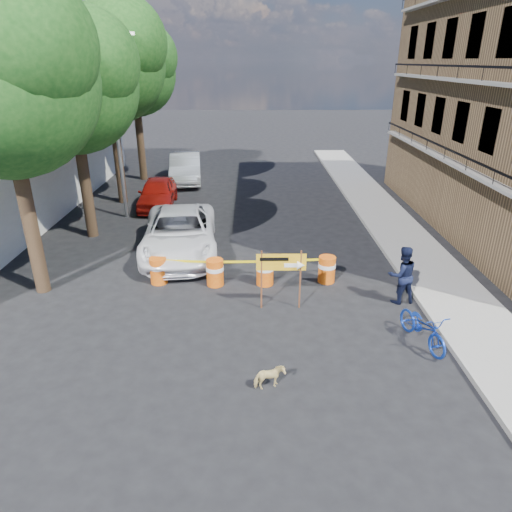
{
  "coord_description": "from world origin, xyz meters",
  "views": [
    {
      "loc": [
        -0.06,
        -11.17,
        6.85
      ],
      "look_at": [
        0.07,
        1.72,
        1.3
      ],
      "focal_mm": 32.0,
      "sensor_mm": 36.0,
      "label": 1
    }
  ],
  "objects_px": {
    "dog": "(269,378)",
    "sedan_silver": "(185,168)",
    "barrel_far_right": "(327,269)",
    "detour_sign": "(288,267)",
    "bicycle": "(425,311)",
    "barrel_mid_right": "(265,271)",
    "pedestrian": "(402,275)",
    "sedan_red": "(157,193)",
    "suv_white": "(180,233)",
    "barrel_mid_left": "(215,272)",
    "barrel_far_left": "(158,270)"
  },
  "relations": [
    {
      "from": "sedan_red",
      "to": "bicycle",
      "type": "bearing_deg",
      "value": -56.59
    },
    {
      "from": "barrel_far_left",
      "to": "suv_white",
      "type": "xyz_separation_m",
      "value": [
        0.36,
        2.58,
        0.34
      ]
    },
    {
      "from": "barrel_far_left",
      "to": "barrel_far_right",
      "type": "bearing_deg",
      "value": 0.3
    },
    {
      "from": "barrel_mid_right",
      "to": "dog",
      "type": "xyz_separation_m",
      "value": [
        -0.04,
        -5.23,
        -0.18
      ]
    },
    {
      "from": "barrel_mid_right",
      "to": "detour_sign",
      "type": "distance_m",
      "value": 1.91
    },
    {
      "from": "barrel_mid_left",
      "to": "sedan_red",
      "type": "height_order",
      "value": "sedan_red"
    },
    {
      "from": "barrel_far_right",
      "to": "sedan_red",
      "type": "bearing_deg",
      "value": 130.12
    },
    {
      "from": "detour_sign",
      "to": "suv_white",
      "type": "relative_size",
      "value": 0.32
    },
    {
      "from": "sedan_red",
      "to": "barrel_far_left",
      "type": "bearing_deg",
      "value": -82.6
    },
    {
      "from": "dog",
      "to": "suv_white",
      "type": "height_order",
      "value": "suv_white"
    },
    {
      "from": "dog",
      "to": "barrel_mid_left",
      "type": "bearing_deg",
      "value": -1.04
    },
    {
      "from": "dog",
      "to": "bicycle",
      "type": "bearing_deg",
      "value": -84.81
    },
    {
      "from": "barrel_mid_left",
      "to": "barrel_mid_right",
      "type": "height_order",
      "value": "same"
    },
    {
      "from": "pedestrian",
      "to": "barrel_mid_right",
      "type": "bearing_deg",
      "value": -26.63
    },
    {
      "from": "detour_sign",
      "to": "suv_white",
      "type": "xyz_separation_m",
      "value": [
        -3.77,
        4.3,
        -0.54
      ]
    },
    {
      "from": "barrel_mid_left",
      "to": "dog",
      "type": "relative_size",
      "value": 1.3
    },
    {
      "from": "barrel_mid_left",
      "to": "bicycle",
      "type": "height_order",
      "value": "bicycle"
    },
    {
      "from": "dog",
      "to": "sedan_red",
      "type": "height_order",
      "value": "sedan_red"
    },
    {
      "from": "bicycle",
      "to": "sedan_red",
      "type": "distance_m",
      "value": 15.29
    },
    {
      "from": "barrel_mid_right",
      "to": "bicycle",
      "type": "xyz_separation_m",
      "value": [
        3.99,
        -3.49,
        0.49
      ]
    },
    {
      "from": "sedan_silver",
      "to": "bicycle",
      "type": "bearing_deg",
      "value": -70.9
    },
    {
      "from": "barrel_far_left",
      "to": "detour_sign",
      "type": "distance_m",
      "value": 4.56
    },
    {
      "from": "detour_sign",
      "to": "sedan_red",
      "type": "relative_size",
      "value": 0.44
    },
    {
      "from": "barrel_mid_left",
      "to": "sedan_red",
      "type": "xyz_separation_m",
      "value": [
        -3.52,
        8.78,
        0.25
      ]
    },
    {
      "from": "barrel_far_left",
      "to": "suv_white",
      "type": "height_order",
      "value": "suv_white"
    },
    {
      "from": "barrel_far_right",
      "to": "dog",
      "type": "height_order",
      "value": "barrel_far_right"
    },
    {
      "from": "barrel_far_left",
      "to": "suv_white",
      "type": "bearing_deg",
      "value": 82.11
    },
    {
      "from": "pedestrian",
      "to": "sedan_silver",
      "type": "relative_size",
      "value": 0.36
    },
    {
      "from": "sedan_red",
      "to": "sedan_silver",
      "type": "height_order",
      "value": "sedan_silver"
    },
    {
      "from": "pedestrian",
      "to": "sedan_silver",
      "type": "height_order",
      "value": "pedestrian"
    },
    {
      "from": "pedestrian",
      "to": "bicycle",
      "type": "bearing_deg",
      "value": 77.79
    },
    {
      "from": "bicycle",
      "to": "barrel_mid_right",
      "type": "bearing_deg",
      "value": 123.0
    },
    {
      "from": "suv_white",
      "to": "pedestrian",
      "type": "bearing_deg",
      "value": -34.21
    },
    {
      "from": "detour_sign",
      "to": "pedestrian",
      "type": "distance_m",
      "value": 3.53
    },
    {
      "from": "barrel_mid_right",
      "to": "sedan_silver",
      "type": "height_order",
      "value": "sedan_silver"
    },
    {
      "from": "dog",
      "to": "sedan_silver",
      "type": "distance_m",
      "value": 19.73
    },
    {
      "from": "barrel_far_right",
      "to": "sedan_silver",
      "type": "xyz_separation_m",
      "value": [
        -6.51,
        13.82,
        0.37
      ]
    },
    {
      "from": "barrel_far_right",
      "to": "sedan_red",
      "type": "height_order",
      "value": "sedan_red"
    },
    {
      "from": "barrel_far_right",
      "to": "sedan_red",
      "type": "xyz_separation_m",
      "value": [
        -7.23,
        8.58,
        0.25
      ]
    },
    {
      "from": "barrel_mid_right",
      "to": "sedan_red",
      "type": "height_order",
      "value": "sedan_red"
    },
    {
      "from": "barrel_far_right",
      "to": "detour_sign",
      "type": "distance_m",
      "value": 2.44
    },
    {
      "from": "barrel_mid_right",
      "to": "dog",
      "type": "bearing_deg",
      "value": -90.45
    },
    {
      "from": "barrel_far_right",
      "to": "pedestrian",
      "type": "relative_size",
      "value": 0.49
    },
    {
      "from": "barrel_far_right",
      "to": "detour_sign",
      "type": "relative_size",
      "value": 0.48
    },
    {
      "from": "dog",
      "to": "barrel_far_right",
      "type": "bearing_deg",
      "value": -39.43
    },
    {
      "from": "detour_sign",
      "to": "dog",
      "type": "bearing_deg",
      "value": -100.3
    },
    {
      "from": "bicycle",
      "to": "sedan_red",
      "type": "height_order",
      "value": "bicycle"
    },
    {
      "from": "pedestrian",
      "to": "suv_white",
      "type": "bearing_deg",
      "value": -38.42
    },
    {
      "from": "pedestrian",
      "to": "suv_white",
      "type": "height_order",
      "value": "pedestrian"
    },
    {
      "from": "barrel_mid_left",
      "to": "dog",
      "type": "distance_m",
      "value": 5.44
    }
  ]
}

